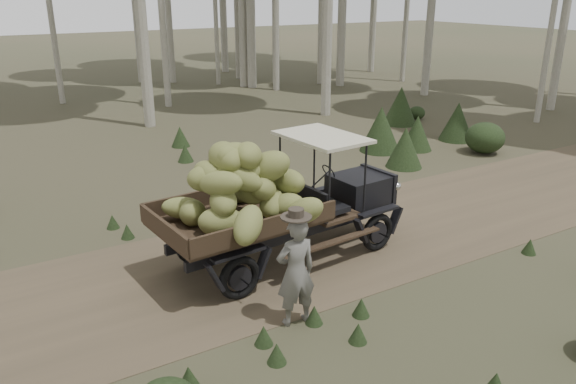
# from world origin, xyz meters

# --- Properties ---
(ground) EXTENTS (120.00, 120.00, 0.00)m
(ground) POSITION_xyz_m (0.00, 0.00, 0.00)
(ground) COLOR #473D2B
(ground) RESTS_ON ground
(dirt_track) EXTENTS (70.00, 4.00, 0.01)m
(dirt_track) POSITION_xyz_m (0.00, 0.00, 0.00)
(dirt_track) COLOR brown
(dirt_track) RESTS_ON ground
(banana_truck) EXTENTS (4.93, 2.50, 2.47)m
(banana_truck) POSITION_xyz_m (-1.06, -0.21, 1.43)
(banana_truck) COLOR black
(banana_truck) RESTS_ON ground
(farmer) EXTENTS (0.65, 0.49, 1.82)m
(farmer) POSITION_xyz_m (-1.51, -2.02, 0.86)
(farmer) COLOR #63615A
(farmer) RESTS_ON ground
(undergrowth) EXTENTS (23.52, 20.84, 1.37)m
(undergrowth) POSITION_xyz_m (1.06, -0.77, 0.54)
(undergrowth) COLOR #233319
(undergrowth) RESTS_ON ground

